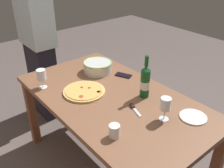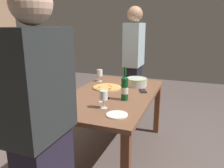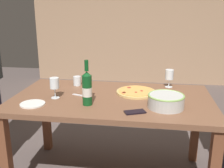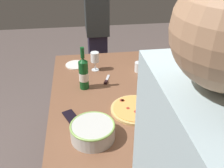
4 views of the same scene
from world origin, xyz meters
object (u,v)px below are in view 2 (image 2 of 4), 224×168
person_host (134,64)px  cell_phone (143,91)px  cup_amber (73,97)px  pizza (107,87)px  wine_glass_near_pizza (104,96)px  pizza_knife (105,100)px  dining_table (112,101)px  side_plate (117,115)px  serving_bowl (137,82)px  wine_bottle (125,88)px  person_guest_left (42,131)px  wine_glass_by_bottle (100,73)px

person_host → cell_phone: bearing=18.0°
cup_amber → pizza: bearing=-15.1°
wine_glass_near_pizza → pizza_knife: size_ratio=1.07×
cup_amber → person_host: (1.52, -0.22, 0.11)m
dining_table → pizza_knife: size_ratio=10.23×
side_plate → cell_phone: bearing=-3.3°
pizza → wine_glass_near_pizza: size_ratio=2.00×
serving_bowl → wine_bottle: wine_bottle is taller
serving_bowl → person_host: bearing=18.1°
side_plate → dining_table: bearing=24.5°
pizza_knife → pizza: bearing=19.0°
dining_table → pizza: pizza is taller
pizza → pizza_knife: size_ratio=2.15×
wine_bottle → side_plate: (-0.41, -0.06, -0.12)m
wine_bottle → person_guest_left: bearing=169.9°
dining_table → person_guest_left: 1.24m
dining_table → person_host: bearing=3.3°
serving_bowl → cell_phone: serving_bowl is taller
cell_phone → person_host: (0.94, 0.37, 0.14)m
person_guest_left → cell_phone: bearing=-12.0°
wine_bottle → cell_phone: wine_bottle is taller
dining_table → pizza_knife: pizza_knife is taller
pizza → side_plate: size_ratio=1.81×
serving_bowl → cell_phone: bearing=-148.8°
wine_glass_near_pizza → cell_phone: (0.65, -0.21, -0.11)m
wine_glass_near_pizza → wine_glass_by_bottle: (0.92, 0.44, -0.00)m
dining_table → cell_phone: 0.38m
wine_glass_by_bottle → cell_phone: wine_glass_by_bottle is taller
pizza → cell_phone: 0.43m
cell_phone → cup_amber: bearing=20.7°
wine_glass_near_pizza → wine_bottle: bearing=-20.4°
wine_bottle → person_host: size_ratio=0.19×
wine_bottle → wine_glass_by_bottle: 0.83m
dining_table → pizza: bearing=35.4°
wine_bottle → cup_amber: (-0.21, 0.48, -0.09)m
pizza → wine_bottle: bearing=-136.3°
pizza_knife → person_guest_left: bearing=179.6°
cup_amber → person_guest_left: size_ratio=0.05×
wine_glass_near_pizza → person_guest_left: bearing=173.9°
dining_table → wine_bottle: 0.33m
wine_glass_near_pizza → wine_glass_by_bottle: 1.02m
pizza → serving_bowl: 0.38m
wine_bottle → side_plate: bearing=-171.5°
pizza → wine_glass_by_bottle: (0.28, 0.22, 0.10)m
dining_table → person_host: (1.15, 0.07, 0.24)m
dining_table → person_host: 1.17m
side_plate → pizza_knife: bearing=36.7°
pizza → wine_glass_by_bottle: bearing=37.8°
dining_table → wine_glass_by_bottle: wine_glass_by_bottle is taller
wine_bottle → wine_glass_by_bottle: bearing=41.2°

